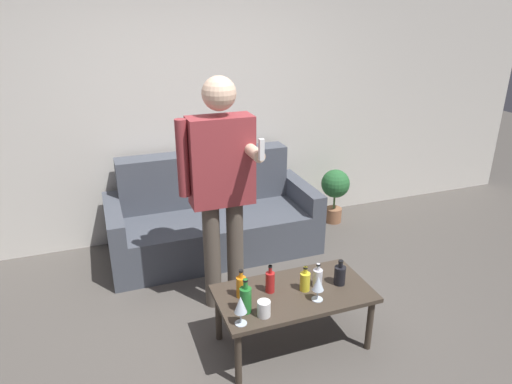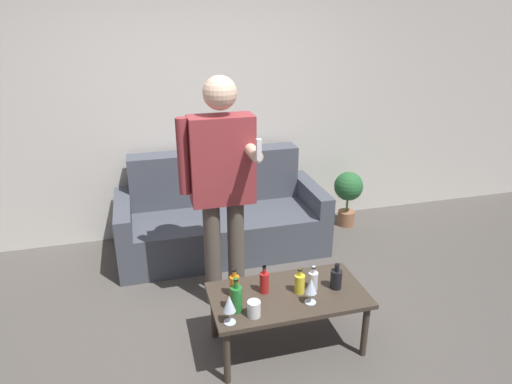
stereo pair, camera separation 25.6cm
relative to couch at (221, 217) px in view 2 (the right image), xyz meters
name	(u,v)px [view 2 (the right image)]	position (x,y,z in m)	size (l,w,h in m)	color
ground_plane	(251,362)	(-0.12, -1.61, -0.31)	(16.00, 16.00, 0.00)	#514C47
wall_back	(196,100)	(-0.12, 0.45, 1.04)	(8.00, 0.06, 2.70)	silver
couch	(221,217)	(0.00, 0.00, 0.00)	(1.91, 0.84, 0.90)	#474C56
coffee_table	(288,299)	(0.16, -1.52, 0.06)	(1.03, 0.54, 0.42)	#3D3328
bottle_orange	(336,278)	(0.49, -1.54, 0.18)	(0.08, 0.08, 0.18)	black
bottle_green	(235,285)	(-0.18, -1.45, 0.19)	(0.06, 0.06, 0.20)	orange
bottle_dark	(236,298)	(-0.21, -1.61, 0.20)	(0.07, 0.07, 0.23)	#23752D
bottle_yellow	(264,282)	(0.01, -1.46, 0.19)	(0.06, 0.06, 0.20)	#B21E1E
bottle_red	(300,283)	(0.24, -1.52, 0.18)	(0.07, 0.07, 0.18)	yellow
bottle_clear	(313,280)	(0.34, -1.51, 0.18)	(0.07, 0.07, 0.17)	silver
wine_glass_near	(229,304)	(-0.27, -1.71, 0.24)	(0.08, 0.08, 0.19)	silver
wine_glass_far	(311,287)	(0.26, -1.65, 0.23)	(0.08, 0.08, 0.17)	silver
cup_on_table	(255,309)	(-0.11, -1.69, 0.16)	(0.08, 0.08, 0.10)	white
person_standing_front	(222,178)	(-0.14, -0.89, 0.72)	(0.54, 0.45, 1.76)	brown
potted_plant	(348,191)	(1.38, 0.12, 0.08)	(0.30, 0.30, 0.59)	#936042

